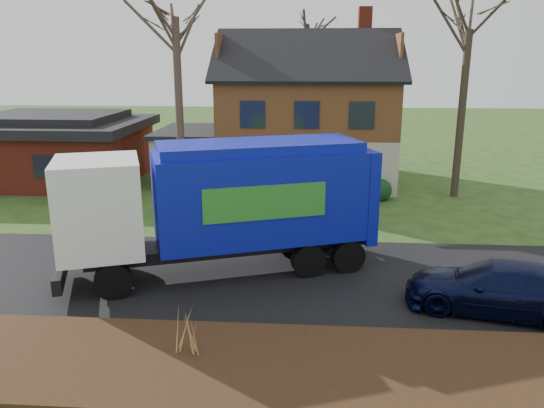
{
  "coord_description": "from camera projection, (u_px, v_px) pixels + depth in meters",
  "views": [
    {
      "loc": [
        2.16,
        -15.32,
        6.61
      ],
      "look_at": [
        0.89,
        2.5,
        1.69
      ],
      "focal_mm": 35.0,
      "sensor_mm": 36.0,
      "label": 1
    }
  ],
  "objects": [
    {
      "name": "garbage_truck",
      "position": [
        228.0,
        199.0,
        16.4
      ],
      "size": [
        9.99,
        5.72,
        4.15
      ],
      "rotation": [
        0.0,
        0.0,
        0.35
      ],
      "color": "black",
      "rests_on": "ground"
    },
    {
      "name": "mulch_verge",
      "position": [
        206.0,
        367.0,
        11.5
      ],
      "size": [
        80.0,
        3.5,
        0.3
      ],
      "primitive_type": "cube",
      "color": "black",
      "rests_on": "ground"
    },
    {
      "name": "tree_back",
      "position": [
        307.0,
        5.0,
        33.71
      ],
      "size": [
        3.74,
        3.74,
        11.86
      ],
      "color": "#3E2F25",
      "rests_on": "ground"
    },
    {
      "name": "navy_wagon",
      "position": [
        498.0,
        288.0,
        14.13
      ],
      "size": [
        5.14,
        3.08,
        1.4
      ],
      "primitive_type": "imported",
      "rotation": [
        0.0,
        0.0,
        -1.82
      ],
      "color": "black",
      "rests_on": "ground"
    },
    {
      "name": "grass_clump_mid",
      "position": [
        189.0,
        331.0,
        11.65
      ],
      "size": [
        0.37,
        0.31,
        1.04
      ],
      "color": "tan",
      "rests_on": "mulch_verge"
    },
    {
      "name": "main_house",
      "position": [
        298.0,
        107.0,
        28.84
      ],
      "size": [
        12.95,
        8.95,
        9.26
      ],
      "color": "beige",
      "rests_on": "ground"
    },
    {
      "name": "ranch_house",
      "position": [
        55.0,
        148.0,
        29.47
      ],
      "size": [
        9.8,
        8.2,
        3.7
      ],
      "color": "maroon",
      "rests_on": "ground"
    },
    {
      "name": "ground",
      "position": [
        238.0,
        276.0,
        16.63
      ],
      "size": [
        120.0,
        120.0,
        0.0
      ],
      "primitive_type": "plane",
      "color": "#244517",
      "rests_on": "ground"
    },
    {
      "name": "silver_sedan",
      "position": [
        213.0,
        207.0,
        21.62
      ],
      "size": [
        4.78,
        2.81,
        1.49
      ],
      "primitive_type": "imported",
      "rotation": [
        0.0,
        0.0,
        1.28
      ],
      "color": "#A9ACB0",
      "rests_on": "ground"
    },
    {
      "name": "road",
      "position": [
        238.0,
        276.0,
        16.63
      ],
      "size": [
        80.0,
        7.0,
        0.02
      ],
      "primitive_type": "cube",
      "color": "black",
      "rests_on": "ground"
    }
  ]
}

